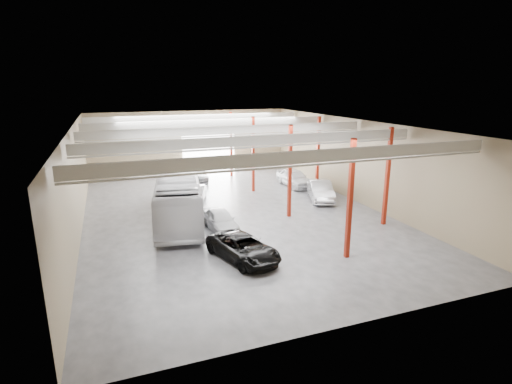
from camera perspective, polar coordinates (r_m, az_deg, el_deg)
depot_shell at (r=30.64m, az=-3.34°, el=6.01°), size 22.12×32.12×7.06m
coach_bus at (r=30.45m, az=-11.02°, el=-0.39°), size 5.24×13.36×3.63m
black_sedan at (r=23.21m, az=-1.85°, el=-7.97°), size 3.75×5.62×1.43m
car_row_a at (r=27.88m, az=-5.10°, el=-3.96°), size 1.92×4.34×1.45m
car_row_b at (r=34.84m, az=-8.55°, el=-0.27°), size 2.67×4.26×1.33m
car_row_c at (r=42.34m, az=-8.21°, el=2.52°), size 2.72×4.99×1.37m
car_right_near at (r=35.32m, az=9.19°, el=0.22°), size 3.40×5.44×1.69m
car_right_far at (r=39.77m, az=5.52°, el=2.05°), size 2.27×5.15×1.72m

